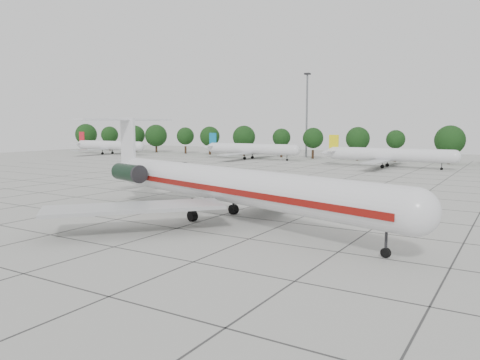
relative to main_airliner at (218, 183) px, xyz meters
The scene contains 9 objects.
ground 4.33m from the main_airliner, 108.01° to the left, with size 260.00×260.00×0.00m, color #AFAEA7.
apron_joints 17.43m from the main_airliner, 92.19° to the left, with size 170.00×170.00×0.02m, color #383838.
main_airliner is the anchor object (origin of this frame).
ground_crew 18.74m from the main_airliner, 10.19° to the left, with size 0.64×0.42×1.76m, color #D55A0C.
bg_airliner_a 115.20m from the main_airliner, 142.46° to the left, with size 28.24×27.20×7.40m.
bg_airliner_b 85.31m from the main_airliner, 117.72° to the left, with size 28.24×27.20×7.40m.
bg_airliner_c 69.18m from the main_airliner, 89.54° to the left, with size 28.24×27.20×7.40m.
tree_line 87.90m from the main_airliner, 98.07° to the left, with size 249.86×8.44×10.22m.
floodlight_mast 99.42m from the main_airliner, 108.06° to the left, with size 1.60×1.60×25.45m.
Camera 1 is at (27.91, -42.12, 9.81)m, focal length 35.00 mm.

